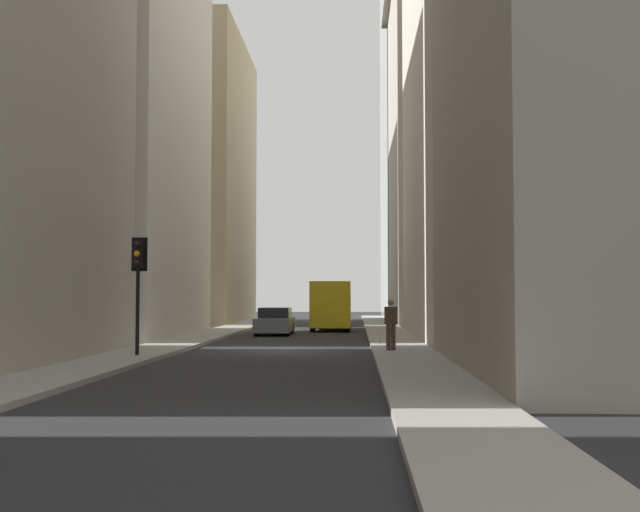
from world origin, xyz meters
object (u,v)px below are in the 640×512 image
object	(u,v)px
hatchback_grey	(275,322)
discarded_bottle	(380,341)
delivery_truck	(331,305)
pedestrian	(391,322)
traffic_light_foreground	(138,268)

from	to	relation	value
hatchback_grey	discarded_bottle	xyz separation A→B (m)	(-9.52, -5.19, -0.42)
delivery_truck	hatchback_grey	xyz separation A→B (m)	(-5.47, 2.80, -0.80)
hatchback_grey	discarded_bottle	world-z (taller)	hatchback_grey
hatchback_grey	discarded_bottle	bearing A→B (deg)	-151.43
delivery_truck	pedestrian	bearing A→B (deg)	-172.00
traffic_light_foreground	pedestrian	bearing A→B (deg)	-72.70
pedestrian	discarded_bottle	size ratio (longest dim) A/B	6.58
delivery_truck	discarded_bottle	bearing A→B (deg)	-170.96
pedestrian	traffic_light_foreground	bearing A→B (deg)	107.30
delivery_truck	hatchback_grey	bearing A→B (deg)	152.87
delivery_truck	pedestrian	xyz separation A→B (m)	(-18.82, -2.64, -0.35)
delivery_truck	discarded_bottle	size ratio (longest dim) A/B	23.93
traffic_light_foreground	pedestrian	distance (m)	8.83
delivery_truck	traffic_light_foreground	xyz separation A→B (m)	(-21.39, 5.61, 1.47)
traffic_light_foreground	delivery_truck	bearing A→B (deg)	-14.69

